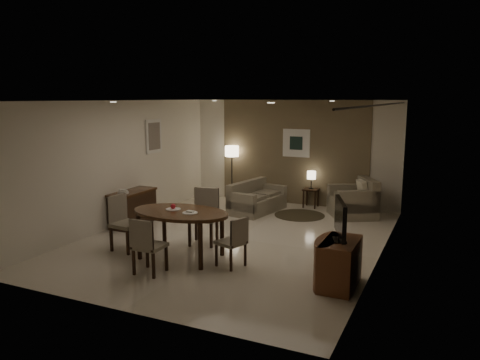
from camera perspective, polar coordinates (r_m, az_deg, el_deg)
The scene contains 31 objects.
room_shell at distance 9.39m, azimuth 0.51°, elevation 1.40°, with size 5.50×7.00×2.70m.
taupe_accent at distance 12.24m, azimuth 6.44°, elevation 3.36°, with size 3.96×0.03×2.70m, color brown.
curtain_wall at distance 8.27m, azimuth 16.52°, elevation -0.41°, with size 0.08×6.70×2.58m, color beige, non-canonical shape.
curtain_rod at distance 8.14m, azimuth 16.99°, elevation 8.76°, with size 0.03×0.03×6.80m, color black.
art_back_frame at distance 12.16m, azimuth 6.88°, elevation 4.49°, with size 0.72×0.03×0.72m, color silver.
art_back_canvas at distance 12.15m, azimuth 6.85°, elevation 4.48°, with size 0.34×0.01×0.34m, color black.
art_left_frame at distance 11.36m, azimuth -10.46°, elevation 5.28°, with size 0.03×0.60×0.80m, color silver.
art_left_canvas at distance 11.36m, azimuth -10.40°, elevation 5.28°, with size 0.01×0.46×0.64m, color gray.
downlight_nl at distance 8.14m, azimuth -15.20°, elevation 9.16°, with size 0.10×0.10×0.01m, color white.
downlight_nr at distance 6.71m, azimuth 3.79°, elevation 9.38°, with size 0.10×0.10×0.01m, color white.
downlight_fl at distance 11.15m, azimuth -3.15°, elevation 9.64°, with size 0.10×0.10×0.01m, color white.
downlight_fr at distance 10.15m, azimuth 11.17°, elevation 9.43°, with size 0.10×0.10×0.01m, color white.
console_desk at distance 10.50m, azimuth -12.93°, elevation -3.35°, with size 0.48×1.20×0.75m, color #4D3018, non-canonical shape.
telephone at distance 10.18m, azimuth -14.05°, elevation -1.37°, with size 0.20×0.14×0.09m, color white, non-canonical shape.
tv_cabinet at distance 7.13m, azimuth 12.09°, elevation -9.94°, with size 0.48×0.90×0.70m, color brown, non-canonical shape.
flat_tv at distance 6.94m, azimuth 12.13°, elevation -4.71°, with size 0.06×0.88×0.60m, color black, non-canonical shape.
dining_table at distance 8.24m, azimuth -7.20°, elevation -6.60°, with size 1.76×1.10×0.82m, color #4D3018, non-canonical shape.
chair_near at distance 7.59m, azimuth -10.94°, elevation -7.81°, with size 0.44×0.44×0.92m, color gray, non-canonical shape.
chair_far at distance 8.90m, azimuth -4.50°, elevation -4.56°, with size 0.51×0.51×1.05m, color gray, non-canonical shape.
chair_left at distance 8.77m, azimuth -13.63°, elevation -5.17°, with size 0.49×0.49×1.00m, color gray, non-canonical shape.
chair_right at distance 7.75m, azimuth -1.13°, elevation -7.52°, with size 0.41×0.41×0.84m, color gray, non-canonical shape.
plate_a at distance 8.27m, azimuth -8.14°, elevation -3.55°, with size 0.26×0.26×0.02m, color white.
plate_b at distance 7.98m, azimuth -6.11°, elevation -4.00°, with size 0.26×0.26×0.02m, color white.
fruit_apple at distance 8.25m, azimuth -8.15°, elevation -3.19°, with size 0.09×0.09×0.09m, color red.
napkin at distance 7.97m, azimuth -6.11°, elevation -3.84°, with size 0.12×0.08×0.03m, color white.
round_rug at distance 11.22m, azimuth 7.27°, elevation -4.26°, with size 1.19×1.19×0.01m, color #3E3322.
sofa at distance 11.41m, azimuth 2.13°, elevation -2.08°, with size 0.78×1.55×0.73m, color gray, non-canonical shape.
armchair at distance 11.24m, azimuth 13.56°, elevation -2.13°, with size 1.00×0.95×0.89m, color gray, non-canonical shape.
side_table at distance 12.03m, azimuth 8.63°, elevation -2.17°, with size 0.38×0.38×0.48m, color black, non-canonical shape.
table_lamp at distance 11.94m, azimuth 8.69°, elevation 0.12°, with size 0.22×0.22×0.50m, color #FFEAC1, non-canonical shape.
floor_lamp at distance 12.73m, azimuth -0.99°, elevation 0.88°, with size 0.37×0.37×1.47m, color #FFE5B7, non-canonical shape.
Camera 1 is at (3.80, -8.07, 2.76)m, focal length 35.00 mm.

